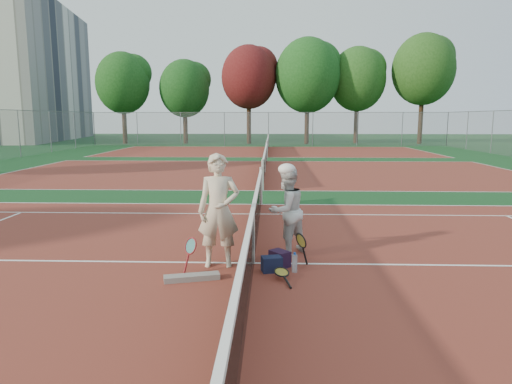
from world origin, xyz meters
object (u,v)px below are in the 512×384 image
player_b (286,211)px  water_bottle (295,264)px  sports_bag_purple (280,259)px  racket_red (191,255)px  net_main (253,235)px  player_a (219,211)px  racket_black_held (301,250)px  racket_spare (281,274)px  apartment_block (20,73)px  sports_bag_navy (272,264)px

player_b → water_bottle: player_b is taller
water_bottle → sports_bag_purple: bearing=127.7°
racket_red → water_bottle: size_ratio=1.90×
racket_red → sports_bag_purple: size_ratio=1.70×
sports_bag_purple → net_main: bearing=163.2°
net_main → player_a: bearing=-165.8°
net_main → player_b: size_ratio=6.75×
player_a → racket_black_held: 1.55m
player_a → racket_spare: bearing=-33.4°
sports_bag_purple → water_bottle: (0.24, -0.31, 0.01)m
racket_black_held → racket_spare: (-0.34, -0.63, -0.21)m
net_main → racket_spare: (0.47, -0.76, -0.43)m
apartment_block → racket_red: 52.53m
player_a → racket_spare: size_ratio=3.25×
net_main → sports_bag_navy: 0.65m
racket_red → racket_black_held: bearing=-45.0°
apartment_block → racket_black_held: 53.20m
racket_black_held → racket_spare: 0.75m
sports_bag_purple → racket_black_held: bearing=1.3°
net_main → sports_bag_purple: net_main is taller
net_main → sports_bag_navy: net_main is taller
player_a → racket_red: bearing=-144.9°
player_a → player_b: bearing=30.9°
player_a → sports_bag_purple: size_ratio=5.76×
player_b → racket_spare: bearing=44.0°
racket_spare → sports_bag_purple: (-0.02, 0.62, 0.06)m
racket_red → water_bottle: bearing=-54.7°
racket_black_held → sports_bag_purple: bearing=-37.2°
racket_spare → racket_black_held: bearing=-45.4°
racket_black_held → racket_spare: bearing=22.9°
racket_black_held → sports_bag_purple: racket_black_held is taller
racket_black_held → water_bottle: bearing=30.3°
player_a → racket_red: player_a is taller
racket_black_held → water_bottle: size_ratio=1.93×
racket_black_held → sports_bag_navy: (-0.50, -0.29, -0.16)m
racket_spare → water_bottle: size_ratio=1.98×
racket_red → sports_bag_navy: size_ratio=1.75×
apartment_block → player_a: size_ratio=11.39×
apartment_block → player_b: (28.59, -43.35, -6.69)m
net_main → racket_red: 1.14m
racket_red → sports_bag_purple: (1.47, 0.35, -0.15)m
sports_bag_navy → sports_bag_purple: (0.14, 0.28, 0.01)m
racket_black_held → apartment_block: bearing=-95.3°
water_bottle → apartment_block: bearing=122.8°
racket_red → sports_bag_purple: bearing=-42.7°
player_b → sports_bag_navy: size_ratio=5.01×
apartment_block → player_a: 52.38m
player_b → racket_black_held: 0.96m
sports_bag_purple → sports_bag_navy: bearing=-115.7°
player_b → racket_red: size_ratio=2.85×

